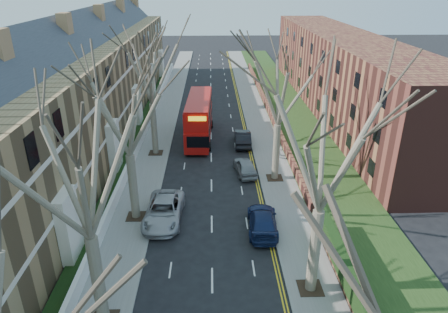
{
  "coord_description": "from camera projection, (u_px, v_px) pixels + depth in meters",
  "views": [
    {
      "loc": [
        0.11,
        -9.84,
        16.62
      ],
      "look_at": [
        1.06,
        19.75,
        3.32
      ],
      "focal_mm": 32.0,
      "sensor_mm": 36.0,
      "label": 1
    }
  ],
  "objects": [
    {
      "name": "tree_left_far",
      "position": [
        124.0,
        100.0,
        26.42
      ],
      "size": [
        10.15,
        10.15,
        14.22
      ],
      "color": "#685C4A",
      "rests_on": "ground"
    },
    {
      "name": "tree_left_mid",
      "position": [
        78.0,
        157.0,
        17.17
      ],
      "size": [
        10.5,
        10.5,
        14.71
      ],
      "color": "#685C4A",
      "rests_on": "ground"
    },
    {
      "name": "car_right_near",
      "position": [
        262.0,
        221.0,
        28.52
      ],
      "size": [
        2.34,
        5.15,
        1.46
      ],
      "primitive_type": "imported",
      "rotation": [
        0.0,
        0.0,
        3.08
      ],
      "color": "#15224C",
      "rests_on": "ground"
    },
    {
      "name": "flats_right",
      "position": [
        341.0,
        73.0,
        53.45
      ],
      "size": [
        13.97,
        54.0,
        10.0
      ],
      "color": "brown",
      "rests_on": "ground"
    },
    {
      "name": "pavement_left",
      "position": [
        164.0,
        119.0,
        51.14
      ],
      "size": [
        3.0,
        102.0,
        0.12
      ],
      "primitive_type": "cube",
      "color": "slate",
      "rests_on": "ground"
    },
    {
      "name": "front_wall_left",
      "position": [
        141.0,
        138.0,
        43.57
      ],
      "size": [
        0.3,
        78.0,
        1.0
      ],
      "color": "white",
      "rests_on": "ground"
    },
    {
      "name": "car_left_far",
      "position": [
        164.0,
        211.0,
        29.6
      ],
      "size": [
        2.92,
        5.9,
        1.61
      ],
      "primitive_type": "imported",
      "rotation": [
        0.0,
        0.0,
        -0.04
      ],
      "color": "#A6A6AB",
      "rests_on": "ground"
    },
    {
      "name": "double_decker_bus",
      "position": [
        199.0,
        119.0,
        44.23
      ],
      "size": [
        3.07,
        11.02,
        4.58
      ],
      "rotation": [
        0.0,
        0.0,
        3.11
      ],
      "color": "#A80F0C",
      "rests_on": "ground"
    },
    {
      "name": "car_right_far",
      "position": [
        243.0,
        138.0,
        43.12
      ],
      "size": [
        1.83,
        4.87,
        1.59
      ],
      "primitive_type": "imported",
      "rotation": [
        0.0,
        0.0,
        3.11
      ],
      "color": "black",
      "rests_on": "ground"
    },
    {
      "name": "terrace_left",
      "position": [
        79.0,
        95.0,
        41.38
      ],
      "size": [
        9.7,
        78.0,
        13.6
      ],
      "color": "olive",
      "rests_on": "ground"
    },
    {
      "name": "tree_left_dist",
      "position": [
        149.0,
        60.0,
        37.23
      ],
      "size": [
        10.5,
        10.5,
        14.71
      ],
      "color": "#685C4A",
      "rests_on": "ground"
    },
    {
      "name": "car_right_mid",
      "position": [
        245.0,
        167.0,
        36.75
      ],
      "size": [
        2.24,
        4.39,
        1.43
      ],
      "primitive_type": "imported",
      "rotation": [
        0.0,
        0.0,
        3.28
      ],
      "color": "gray",
      "rests_on": "ground"
    },
    {
      "name": "tree_right_far",
      "position": [
        280.0,
        78.0,
        32.22
      ],
      "size": [
        10.15,
        10.15,
        14.22
      ],
      "color": "#685C4A",
      "rests_on": "ground"
    },
    {
      "name": "pavement_right",
      "position": [
        257.0,
        118.0,
        51.49
      ],
      "size": [
        3.0,
        102.0,
        0.12
      ],
      "primitive_type": "cube",
      "color": "slate",
      "rests_on": "ground"
    },
    {
      "name": "tree_right_mid",
      "position": [
        327.0,
        137.0,
        19.33
      ],
      "size": [
        10.5,
        10.5,
        14.71
      ],
      "color": "#685C4A",
      "rests_on": "ground"
    },
    {
      "name": "grass_verge_right",
      "position": [
        292.0,
        117.0,
        51.58
      ],
      "size": [
        6.0,
        102.0,
        0.06
      ],
      "color": "#1E3513",
      "rests_on": "ground"
    }
  ]
}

